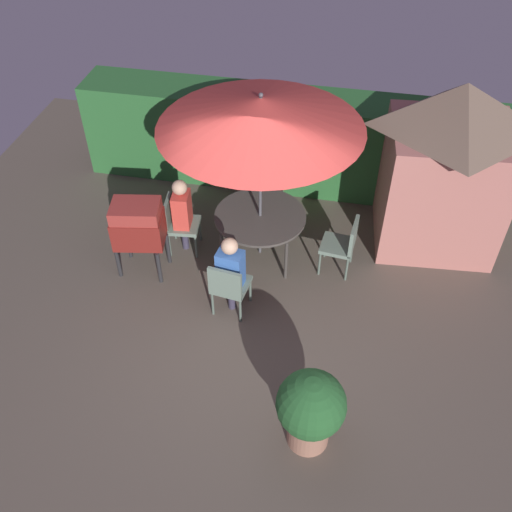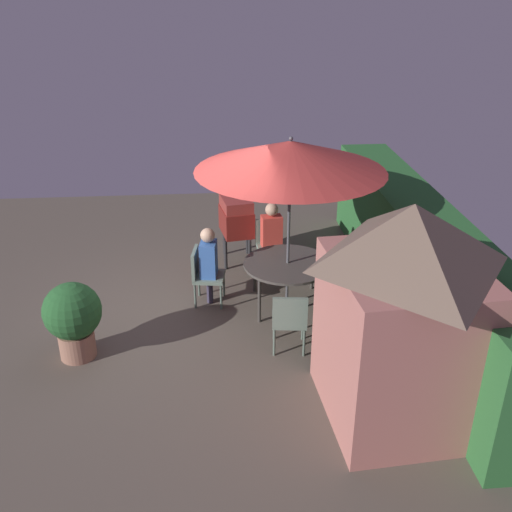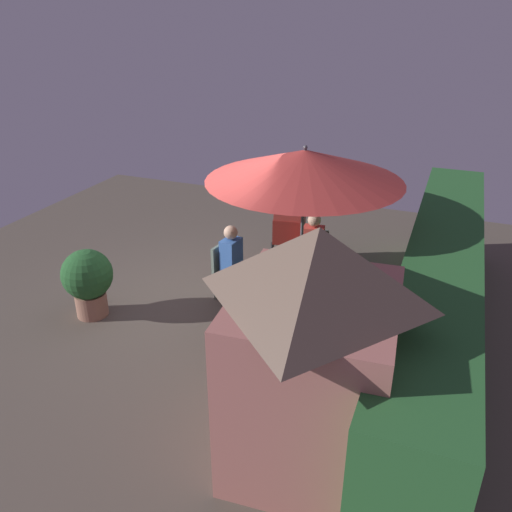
% 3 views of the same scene
% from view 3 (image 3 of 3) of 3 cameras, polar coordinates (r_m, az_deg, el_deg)
% --- Properties ---
extents(ground_plane, '(11.00, 11.00, 0.00)m').
position_cam_3_polar(ground_plane, '(8.41, -5.96, -5.19)').
color(ground_plane, brown).
extents(hedge_backdrop, '(7.13, 0.89, 1.63)m').
position_cam_3_polar(hedge_backdrop, '(7.24, 19.28, -4.66)').
color(hedge_backdrop, '#28602D').
rests_on(hedge_backdrop, ground).
extents(garden_shed, '(1.92, 1.73, 2.60)m').
position_cam_3_polar(garden_shed, '(5.09, 6.34, -10.20)').
color(garden_shed, '#B26B60').
rests_on(garden_shed, ground).
extents(patio_table, '(1.35, 1.35, 0.72)m').
position_cam_3_polar(patio_table, '(7.73, 4.88, -2.37)').
color(patio_table, '#47423D').
rests_on(patio_table, ground).
extents(patio_umbrella, '(2.72, 2.72, 2.66)m').
position_cam_3_polar(patio_umbrella, '(7.09, 5.39, 9.93)').
color(patio_umbrella, '#4C4C51').
rests_on(patio_umbrella, ground).
extents(bbq_grill, '(0.78, 0.61, 1.20)m').
position_cam_3_polar(bbq_grill, '(9.23, 3.74, 3.70)').
color(bbq_grill, maroon).
rests_on(bbq_grill, ground).
extents(chair_near_shed, '(0.51, 0.51, 0.90)m').
position_cam_3_polar(chair_near_shed, '(8.89, 6.35, 0.39)').
color(chair_near_shed, slate).
rests_on(chair_near_shed, ground).
extents(chair_far_side, '(0.52, 0.52, 0.90)m').
position_cam_3_polar(chair_far_side, '(8.35, -3.22, -1.25)').
color(chair_far_side, slate).
rests_on(chair_far_side, ground).
extents(chair_toward_hedge, '(0.51, 0.51, 0.90)m').
position_cam_3_polar(chair_toward_hedge, '(6.82, 0.60, -7.91)').
color(chair_toward_hedge, slate).
rests_on(chair_toward_hedge, ground).
extents(chair_toward_house, '(0.49, 0.49, 0.90)m').
position_cam_3_polar(chair_toward_house, '(7.66, 13.40, -4.63)').
color(chair_toward_house, slate).
rests_on(chair_toward_house, ground).
extents(potted_plant_by_shed, '(0.76, 0.76, 1.08)m').
position_cam_3_polar(potted_plant_by_shed, '(8.17, -18.08, -2.45)').
color(potted_plant_by_shed, '#936651').
rests_on(potted_plant_by_shed, ground).
extents(person_in_red, '(0.28, 0.36, 1.26)m').
position_cam_3_polar(person_in_red, '(8.70, 6.34, 1.72)').
color(person_in_red, '#CC3D33').
rests_on(person_in_red, ground).
extents(person_in_blue, '(0.37, 0.28, 1.26)m').
position_cam_3_polar(person_in_blue, '(8.19, -2.76, 0.26)').
color(person_in_blue, '#3866B2').
rests_on(person_in_blue, ground).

